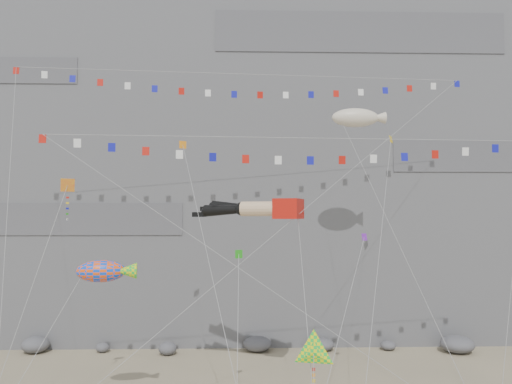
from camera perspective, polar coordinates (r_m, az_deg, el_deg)
cliff at (r=62.27m, az=-0.27°, el=9.04°), size 80.00×28.00×50.00m
talus_boulders at (r=47.45m, az=0.17°, el=-17.02°), size 60.00×3.00×1.20m
legs_kite at (r=34.51m, az=0.33°, el=-1.96°), size 7.86×17.05×18.87m
flag_banner_upper at (r=41.19m, az=-1.04°, el=13.29°), size 35.45×16.55×30.60m
flag_banner_lower at (r=32.69m, az=4.42°, el=6.16°), size 31.63×6.22×20.83m
harlequin_kite at (r=32.47m, az=-20.77°, el=0.62°), size 3.22×7.15×15.65m
fish_windsock at (r=32.05m, az=-17.31°, el=-8.65°), size 6.64×7.31×11.80m
delta_kite at (r=25.85m, az=6.62°, el=-17.78°), size 2.24×4.70×7.39m
blimp_windsock at (r=41.03m, az=11.29°, el=8.28°), size 6.82×12.84×23.87m
small_kite_a at (r=35.73m, az=-8.26°, el=4.88°), size 5.75×13.86×22.37m
small_kite_b at (r=35.65m, az=12.20°, el=-5.38°), size 6.20×11.00×15.95m
small_kite_c at (r=30.70m, az=-1.98°, el=-7.40°), size 1.14×9.51×13.30m
small_kite_d at (r=40.51m, az=15.12°, el=5.42°), size 7.51×17.17×25.54m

